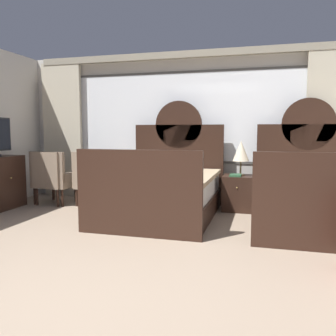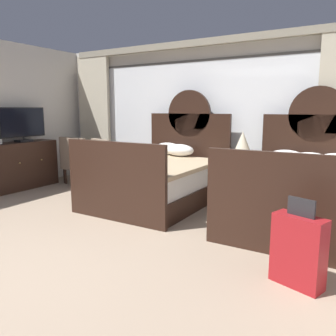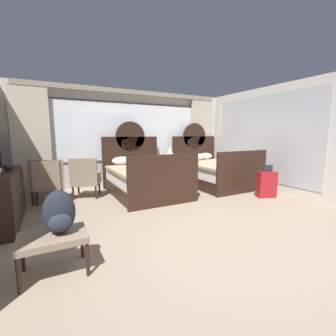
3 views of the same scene
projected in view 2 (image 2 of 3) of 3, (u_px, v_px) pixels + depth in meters
name	position (u px, v px, depth m)	size (l,w,h in m)	color
wall_back_window	(198.00, 113.00, 6.23)	(6.07, 0.22, 2.70)	beige
bed_near_window	(159.00, 178.00, 5.42)	(1.59, 2.16, 1.82)	black
bed_near_mirror	(301.00, 195.00, 4.34)	(1.59, 2.16, 1.82)	black
nightstand_between_beds	(238.00, 184.00, 5.47)	(0.48, 0.51, 0.57)	black
table_lamp_on_nightstand	(243.00, 142.00, 5.37)	(0.27, 0.27, 0.56)	brown
book_on_nightstand	(235.00, 166.00, 5.36)	(0.18, 0.26, 0.03)	#285133
dresser_minibar	(12.00, 167.00, 6.21)	(0.46, 1.72, 0.87)	black
tv_flatscreen	(23.00, 124.00, 6.29)	(0.20, 0.94, 0.63)	black
cup_on_dresser	(0.00, 141.00, 5.96)	(0.11, 0.08, 0.08)	white
armchair_by_window_left	(109.00, 163.00, 6.36)	(0.76, 0.76, 0.94)	#84705B
armchair_by_window_centre	(80.00, 160.00, 6.74)	(0.60, 0.60, 0.94)	#84705B
armchair_by_window_right	(78.00, 160.00, 6.77)	(0.66, 0.66, 0.94)	#84705B
suitcase_on_floor	(298.00, 251.00, 2.84)	(0.46, 0.31, 0.76)	maroon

